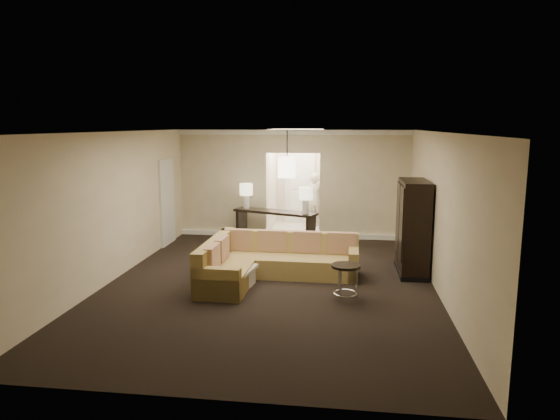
# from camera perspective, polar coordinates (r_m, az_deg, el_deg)

# --- Properties ---
(ground) EXTENTS (8.00, 8.00, 0.00)m
(ground) POSITION_cam_1_polar(r_m,az_deg,el_deg) (9.39, -1.15, -8.44)
(ground) COLOR black
(ground) RESTS_ON ground
(wall_back) EXTENTS (6.00, 0.04, 2.80)m
(wall_back) POSITION_cam_1_polar(r_m,az_deg,el_deg) (12.98, 1.47, 2.98)
(wall_back) COLOR beige
(wall_back) RESTS_ON ground
(wall_front) EXTENTS (6.00, 0.04, 2.80)m
(wall_front) POSITION_cam_1_polar(r_m,az_deg,el_deg) (5.23, -7.80, -7.37)
(wall_front) COLOR beige
(wall_front) RESTS_ON ground
(wall_left) EXTENTS (0.04, 8.00, 2.80)m
(wall_left) POSITION_cam_1_polar(r_m,az_deg,el_deg) (9.95, -18.53, 0.39)
(wall_left) COLOR beige
(wall_left) RESTS_ON ground
(wall_right) EXTENTS (0.04, 8.00, 2.80)m
(wall_right) POSITION_cam_1_polar(r_m,az_deg,el_deg) (9.10, 17.85, -0.40)
(wall_right) COLOR beige
(wall_right) RESTS_ON ground
(ceiling) EXTENTS (6.00, 8.00, 0.02)m
(ceiling) POSITION_cam_1_polar(r_m,az_deg,el_deg) (8.92, -1.21, 8.91)
(ceiling) COLOR white
(ceiling) RESTS_ON wall_back
(crown_molding) EXTENTS (6.00, 0.10, 0.12)m
(crown_molding) POSITION_cam_1_polar(r_m,az_deg,el_deg) (12.84, 1.47, 8.86)
(crown_molding) COLOR white
(crown_molding) RESTS_ON wall_back
(baseboard) EXTENTS (6.00, 0.10, 0.12)m
(baseboard) POSITION_cam_1_polar(r_m,az_deg,el_deg) (13.15, 1.42, -2.85)
(baseboard) COLOR white
(baseboard) RESTS_ON ground
(side_door) EXTENTS (0.05, 0.90, 2.10)m
(side_door) POSITION_cam_1_polar(r_m,az_deg,el_deg) (12.53, -12.76, 0.89)
(side_door) COLOR white
(side_door) RESTS_ON ground
(foyer) EXTENTS (1.44, 2.02, 2.80)m
(foyer) POSITION_cam_1_polar(r_m,az_deg,el_deg) (14.31, 2.03, 3.22)
(foyer) COLOR silver
(foyer) RESTS_ON ground
(sectional_sofa) EXTENTS (2.82, 2.24, 0.83)m
(sectional_sofa) POSITION_cam_1_polar(r_m,az_deg,el_deg) (9.59, -1.45, -5.96)
(sectional_sofa) COLOR brown
(sectional_sofa) RESTS_ON ground
(coffee_table) EXTENTS (1.02, 1.02, 0.38)m
(coffee_table) POSITION_cam_1_polar(r_m,az_deg,el_deg) (9.17, -6.05, -7.72)
(coffee_table) COLOR silver
(coffee_table) RESTS_ON ground
(console_table) EXTENTS (2.17, 1.17, 0.82)m
(console_table) POSITION_cam_1_polar(r_m,az_deg,el_deg) (12.38, -0.57, -1.61)
(console_table) COLOR black
(console_table) RESTS_ON ground
(armoire) EXTENTS (0.55, 1.29, 1.86)m
(armoire) POSITION_cam_1_polar(r_m,az_deg,el_deg) (10.20, 14.92, -2.12)
(armoire) COLOR black
(armoire) RESTS_ON ground
(drink_table) EXTENTS (0.49, 0.49, 0.61)m
(drink_table) POSITION_cam_1_polar(r_m,az_deg,el_deg) (8.53, 7.51, -7.33)
(drink_table) COLOR black
(drink_table) RESTS_ON ground
(table_lamp_left) EXTENTS (0.33, 0.33, 0.63)m
(table_lamp_left) POSITION_cam_1_polar(r_m,az_deg,el_deg) (12.65, -3.89, 2.08)
(table_lamp_left) COLOR silver
(table_lamp_left) RESTS_ON console_table
(table_lamp_right) EXTENTS (0.33, 0.33, 0.63)m
(table_lamp_right) POSITION_cam_1_polar(r_m,az_deg,el_deg) (11.90, 2.95, 1.60)
(table_lamp_right) COLOR silver
(table_lamp_right) RESTS_ON console_table
(pendant_light) EXTENTS (0.38, 0.38, 1.09)m
(pendant_light) POSITION_cam_1_polar(r_m,az_deg,el_deg) (11.64, 0.81, 4.94)
(pendant_light) COLOR black
(pendant_light) RESTS_ON ceiling
(person) EXTENTS (0.69, 0.54, 1.71)m
(person) POSITION_cam_1_polar(r_m,az_deg,el_deg) (14.59, 3.88, 1.57)
(person) COLOR beige
(person) RESTS_ON ground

